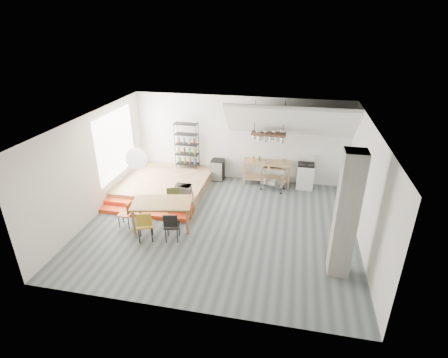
% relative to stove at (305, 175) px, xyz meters
% --- Properties ---
extents(floor, '(8.00, 8.00, 0.00)m').
position_rel_stove_xyz_m(floor, '(-2.50, -3.16, -0.48)').
color(floor, '#4C5558').
rests_on(floor, ground).
extents(wall_back, '(8.00, 0.04, 3.20)m').
position_rel_stove_xyz_m(wall_back, '(-2.50, 0.34, 1.12)').
color(wall_back, silver).
rests_on(wall_back, ground).
extents(wall_left, '(0.04, 7.00, 3.20)m').
position_rel_stove_xyz_m(wall_left, '(-6.50, -3.16, 1.12)').
color(wall_left, silver).
rests_on(wall_left, ground).
extents(wall_right, '(0.04, 7.00, 3.20)m').
position_rel_stove_xyz_m(wall_right, '(1.50, -3.16, 1.12)').
color(wall_right, silver).
rests_on(wall_right, ground).
extents(ceiling, '(8.00, 7.00, 0.02)m').
position_rel_stove_xyz_m(ceiling, '(-2.50, -3.16, 2.72)').
color(ceiling, white).
rests_on(ceiling, wall_back).
extents(slope_ceiling, '(4.40, 1.44, 1.32)m').
position_rel_stove_xyz_m(slope_ceiling, '(-0.70, -0.26, 2.07)').
color(slope_ceiling, white).
rests_on(slope_ceiling, wall_back).
extents(window_pane, '(0.02, 2.50, 2.20)m').
position_rel_stove_xyz_m(window_pane, '(-6.48, -1.66, 1.32)').
color(window_pane, white).
rests_on(window_pane, wall_left).
extents(platform, '(3.00, 3.00, 0.40)m').
position_rel_stove_xyz_m(platform, '(-5.00, -1.16, -0.28)').
color(platform, '#8D6846').
rests_on(platform, ground).
extents(step_lower, '(3.00, 0.35, 0.13)m').
position_rel_stove_xyz_m(step_lower, '(-5.00, -3.11, -0.41)').
color(step_lower, '#F1461C').
rests_on(step_lower, ground).
extents(step_upper, '(3.00, 0.35, 0.27)m').
position_rel_stove_xyz_m(step_upper, '(-5.00, -2.76, -0.35)').
color(step_upper, '#F1461C').
rests_on(step_upper, ground).
extents(concrete_column, '(0.50, 0.50, 3.20)m').
position_rel_stove_xyz_m(concrete_column, '(0.80, -4.66, 1.12)').
color(concrete_column, gray).
rests_on(concrete_column, ground).
extents(kitchen_counter, '(1.80, 0.60, 0.91)m').
position_rel_stove_xyz_m(kitchen_counter, '(-1.40, -0.01, 0.15)').
color(kitchen_counter, '#8D6846').
rests_on(kitchen_counter, ground).
extents(stove, '(0.60, 0.60, 1.18)m').
position_rel_stove_xyz_m(stove, '(0.00, 0.00, 0.00)').
color(stove, white).
rests_on(stove, ground).
extents(pot_rack, '(1.20, 0.50, 1.43)m').
position_rel_stove_xyz_m(pot_rack, '(-1.37, -0.23, 1.50)').
color(pot_rack, '#442B1B').
rests_on(pot_rack, ceiling).
extents(wire_shelving, '(0.88, 0.38, 1.80)m').
position_rel_stove_xyz_m(wire_shelving, '(-4.50, 0.04, 0.85)').
color(wire_shelving, black).
rests_on(wire_shelving, platform).
extents(microwave_shelf, '(0.60, 0.40, 0.16)m').
position_rel_stove_xyz_m(microwave_shelf, '(-3.90, -2.41, 0.07)').
color(microwave_shelf, '#8D6846').
rests_on(microwave_shelf, platform).
extents(paper_lantern, '(0.60, 0.60, 0.60)m').
position_rel_stove_xyz_m(paper_lantern, '(-4.76, -3.68, 1.72)').
color(paper_lantern, white).
rests_on(paper_lantern, ceiling).
extents(dining_table, '(1.88, 1.29, 0.82)m').
position_rel_stove_xyz_m(dining_table, '(-4.17, -3.56, 0.25)').
color(dining_table, brown).
rests_on(dining_table, ground).
extents(chair_mustard, '(0.56, 0.56, 0.95)m').
position_rel_stove_xyz_m(chair_mustard, '(-4.37, -4.40, 0.09)').
color(chair_mustard, '#AC811D').
rests_on(chair_mustard, ground).
extents(chair_black, '(0.48, 0.48, 0.90)m').
position_rel_stove_xyz_m(chair_black, '(-3.65, -4.25, 0.06)').
color(chair_black, black).
rests_on(chair_black, ground).
extents(chair_olive, '(0.51, 0.51, 0.86)m').
position_rel_stove_xyz_m(chair_olive, '(-4.12, -2.77, 0.03)').
color(chair_olive, '#485528').
rests_on(chair_olive, ground).
extents(chair_red, '(0.39, 0.39, 0.81)m').
position_rel_stove_xyz_m(chair_red, '(-5.21, -3.79, 0.00)').
color(chair_red, '#B74C1A').
rests_on(chair_red, ground).
extents(rolling_cart, '(0.90, 0.64, 0.81)m').
position_rel_stove_xyz_m(rolling_cart, '(-1.13, -0.46, 0.05)').
color(rolling_cart, silver).
rests_on(rolling_cart, ground).
extents(mini_fridge, '(0.47, 0.47, 0.80)m').
position_rel_stove_xyz_m(mini_fridge, '(-3.30, 0.04, -0.08)').
color(mini_fridge, black).
rests_on(mini_fridge, ground).
extents(microwave, '(0.51, 0.35, 0.28)m').
position_rel_stove_xyz_m(microwave, '(-3.90, -2.41, 0.22)').
color(microwave, beige).
rests_on(microwave, microwave_shelf).
extents(bowl, '(0.22, 0.22, 0.05)m').
position_rel_stove_xyz_m(bowl, '(-1.42, -0.06, 0.45)').
color(bowl, silver).
rests_on(bowl, kitchen_counter).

